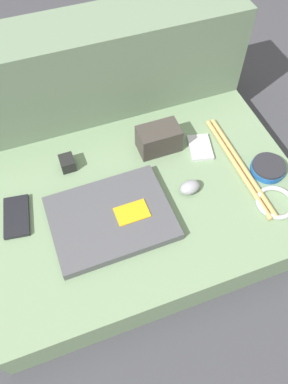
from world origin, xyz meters
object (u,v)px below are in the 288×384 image
camera_pouch (159,139)px  phone_silver (17,216)px  phone_black (200,147)px  computer_mouse (190,187)px  speaker_puck (268,168)px  laptop (111,218)px  charger_brick (67,163)px

camera_pouch → phone_silver: bearing=-167.5°
phone_black → computer_mouse: bearing=-111.9°
speaker_puck → camera_pouch: size_ratio=0.80×
laptop → camera_pouch: 0.30m
laptop → speaker_puck: same height
charger_brick → phone_black: bearing=-9.9°
charger_brick → phone_silver: bearing=-144.7°
phone_black → phone_silver: bearing=-161.0°
speaker_puck → phone_silver: 0.74m
phone_black → charger_brick: size_ratio=2.28×
computer_mouse → camera_pouch: (-0.02, 0.18, 0.02)m
phone_silver → speaker_puck: bearing=0.8°
computer_mouse → phone_black: bearing=45.5°
computer_mouse → charger_brick: charger_brick is taller
phone_silver → camera_pouch: size_ratio=1.08×
computer_mouse → speaker_puck: computer_mouse is taller
laptop → charger_brick: bearing=106.1°
laptop → phone_black: 0.37m
computer_mouse → speaker_puck: bearing=-12.1°
phone_black → charger_brick: (-0.41, 0.07, 0.01)m
computer_mouse → camera_pouch: camera_pouch is taller
speaker_puck → camera_pouch: bearing=144.2°
computer_mouse → phone_silver: size_ratio=0.48×
laptop → computer_mouse: bearing=3.2°
laptop → phone_silver: laptop is taller
phone_black → camera_pouch: (-0.12, 0.05, 0.04)m
laptop → phone_black: laptop is taller
speaker_puck → phone_silver: size_ratio=0.74×
computer_mouse → charger_brick: bearing=137.3°
laptop → phone_silver: bearing=157.2°
phone_silver → camera_pouch: camera_pouch is taller
camera_pouch → computer_mouse: bearing=-82.4°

